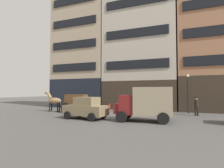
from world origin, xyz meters
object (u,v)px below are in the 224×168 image
delivery_truck_near (145,103)px  streetlamp_curbside (188,88)px  draft_horse (54,101)px  fire_hydrant_curbside (109,107)px  pedestrian_officer (196,105)px  sedan_dark (86,108)px  cargo_wagon (76,102)px

delivery_truck_near → streetlamp_curbside: 7.73m
draft_horse → fire_hydrant_curbside: 6.57m
delivery_truck_near → pedestrian_officer: bearing=52.6°
sedan_dark → draft_horse: bearing=150.0°
sedan_dark → fire_hydrant_curbside: (-0.90, 7.31, -0.49)m
pedestrian_officer → fire_hydrant_curbside: pedestrian_officer is taller
delivery_truck_near → fire_hydrant_curbside: (-5.81, 6.77, -1.00)m
draft_horse → pedestrian_officer: bearing=7.4°
sedan_dark → delivery_truck_near: bearing=6.3°
delivery_truck_near → sedan_dark: (-4.92, -0.54, -0.51)m
delivery_truck_near → sedan_dark: 4.97m
draft_horse → pedestrian_officer: size_ratio=1.31×
draft_horse → fire_hydrant_curbside: size_ratio=2.83×
cargo_wagon → sedan_dark: size_ratio=0.77×
draft_horse → streetlamp_curbside: 14.90m
cargo_wagon → delivery_truck_near: (8.23, -3.08, 0.28)m
streetlamp_curbside → delivery_truck_near: bearing=-114.3°
sedan_dark → fire_hydrant_curbside: size_ratio=4.64×
sedan_dark → fire_hydrant_curbside: 7.39m
delivery_truck_near → pedestrian_officer: (3.83, 5.02, -0.44)m
sedan_dark → fire_hydrant_curbside: sedan_dark is taller
cargo_wagon → sedan_dark: (3.31, -3.62, -0.23)m
draft_horse → streetlamp_curbside: streetlamp_curbside is taller
cargo_wagon → fire_hydrant_curbside: bearing=56.8°
cargo_wagon → streetlamp_curbside: streetlamp_curbside is taller
cargo_wagon → sedan_dark: bearing=-47.6°
draft_horse → delivery_truck_near: 11.59m
cargo_wagon → sedan_dark: 4.91m
delivery_truck_near → pedestrian_officer: delivery_truck_near is taller
sedan_dark → fire_hydrant_curbside: bearing=97.0°
delivery_truck_near → streetlamp_curbside: bearing=65.7°
cargo_wagon → fire_hydrant_curbside: (2.41, 3.70, -0.72)m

